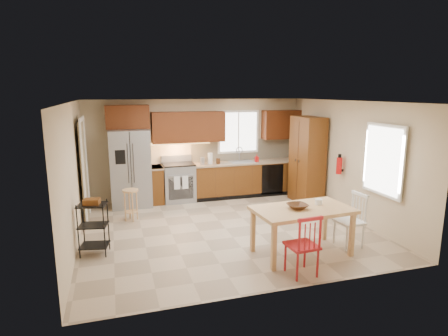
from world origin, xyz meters
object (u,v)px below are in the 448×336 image
soap_bottle (257,158)px  table_jar (319,203)px  chair_white (349,220)px  dining_table (302,231)px  pantry (307,160)px  refrigerator (130,168)px  chair_red (302,244)px  table_bowl (297,209)px  bar_stool (131,205)px  range_stove (179,183)px  utility_cart (94,228)px  fire_extinguisher (339,166)px

soap_bottle → table_jar: 3.50m
chair_white → dining_table: bearing=89.0°
pantry → refrigerator: bearing=167.4°
table_jar → chair_red: bearing=-133.1°
chair_red → table_bowl: chair_red is taller
bar_stool → range_stove: bearing=42.8°
chair_white → bar_stool: 4.37m
chair_white → utility_cart: (-4.28, 0.94, -0.02)m
range_stove → chair_white: (2.38, -3.62, 0.01)m
soap_bottle → chair_red: soap_bottle is taller
range_stove → table_bowl: range_stove is taller
fire_extinguisher → refrigerator: bearing=155.5°
bar_stool → pantry: bearing=1.8°
dining_table → pantry: bearing=56.0°
range_stove → table_jar: range_stove is taller
pantry → utility_cart: size_ratio=2.31×
pantry → fire_extinguisher: size_ratio=5.83×
range_stove → bar_stool: range_stove is taller
refrigerator → pantry: 4.23m
range_stove → soap_bottle: bearing=-2.4°
refrigerator → utility_cart: 2.77m
soap_bottle → bar_stool: (-3.25, -1.06, -0.66)m
refrigerator → utility_cart: size_ratio=2.00×
chair_white → bar_stool: size_ratio=1.41×
pantry → fire_extinguisher: bearing=-79.2°
range_stove → chair_red: size_ratio=0.97×
utility_cart → refrigerator: bearing=85.6°
soap_bottle → table_bowl: size_ratio=0.59×
chair_red → utility_cart: (-2.98, 1.64, -0.02)m
refrigerator → soap_bottle: refrigerator is taller
table_bowl → dining_table: bearing=0.0°
refrigerator → chair_white: (3.53, -3.56, -0.44)m
refrigerator → pantry: size_ratio=0.87×
refrigerator → fire_extinguisher: (4.33, -1.98, 0.19)m
pantry → utility_cart: bearing=-160.8°
table_jar → pantry: bearing=65.1°
chair_white → table_jar: bearing=81.1°
pantry → range_stove: bearing=161.7°
soap_bottle → utility_cart: size_ratio=0.21×
table_jar → bar_stool: (-3.00, 2.43, -0.49)m
refrigerator → bar_stool: bearing=-93.6°
fire_extinguisher → chair_white: size_ratio=0.38×
pantry → chair_red: bearing=-119.7°
dining_table → table_jar: table_jar is taller
soap_bottle → bar_stool: size_ratio=0.28×
range_stove → utility_cart: bearing=-125.2°
fire_extinguisher → chair_red: (-2.10, -2.29, -0.63)m
chair_red → table_jar: size_ratio=6.68×
table_jar → utility_cart: size_ratio=0.16×
fire_extinguisher → chair_white: (-0.80, -1.59, -0.63)m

